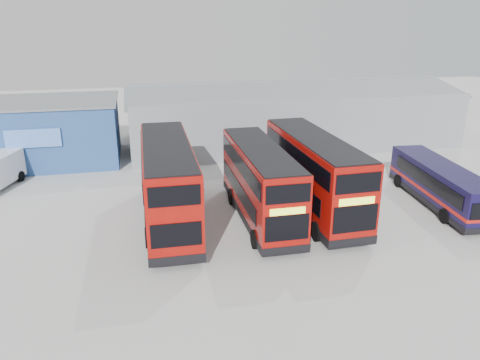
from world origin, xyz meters
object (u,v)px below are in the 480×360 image
Objects in this scene: office_block at (43,131)px; maintenance_shed at (289,114)px; double_decker_centre at (260,184)px; single_decker_blue at (440,186)px; double_decker_left at (168,185)px; double_decker_right at (314,175)px.

office_block is 22.09m from maintenance_shed.
office_block is at bearing -174.79° from maintenance_shed.
maintenance_shed is 18.91m from double_decker_centre.
office_block is at bearing 133.69° from double_decker_centre.
office_block is 1.23× the size of single_decker_blue.
office_block reaches higher than single_decker_blue.
office_block is 0.40× the size of maintenance_shed.
single_decker_blue is (26.37, -15.78, -1.25)m from office_block.
double_decker_right is at bearing 179.71° from double_decker_left.
double_decker_left is 17.28m from single_decker_blue.
single_decker_blue is (4.37, -17.78, -1.28)m from maintenance_shed.
single_decker_blue is at bearing -6.52° from double_decker_right.
double_decker_left is at bearing -127.38° from maintenance_shed.
double_decker_right is at bearing -39.72° from office_block.
office_block is 1.16× the size of double_decker_centre.
double_decker_left is 1.09× the size of double_decker_centre.
office_block reaches higher than double_decker_centre.
maintenance_shed reaches higher than double_decker_centre.
single_decker_blue is (11.85, -0.41, -0.90)m from double_decker_centre.
maintenance_shed is at bearing -70.62° from single_decker_blue.
double_decker_centre is at bearing -113.29° from maintenance_shed.
double_decker_centre is (14.52, -15.36, -0.36)m from office_block.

